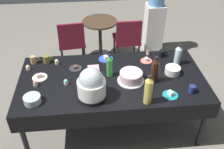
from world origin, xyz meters
TOP-DOWN VIEW (x-y plane):
  - ground at (0.00, 0.00)m, footprint 9.00×9.00m
  - potluck_table at (0.00, 0.00)m, footprint 2.20×1.10m
  - frosted_layer_cake at (0.21, -0.08)m, footprint 0.31×0.31m
  - slow_cooker at (-0.25, -0.32)m, footprint 0.31×0.31m
  - glass_salad_bowl at (-0.87, -0.34)m, footprint 0.18×0.18m
  - ceramic_snack_bowl at (0.74, 0.02)m, footprint 0.18×0.18m
  - dessert_plate_cobalt at (-0.04, 0.41)m, footprint 0.19×0.19m
  - dessert_plate_teal at (0.60, -0.37)m, footprint 0.17×0.17m
  - dessert_plate_cream at (-0.85, 0.09)m, footprint 0.18×0.18m
  - dessert_plate_charcoal at (-0.43, 0.23)m, footprint 0.16×0.16m
  - dessert_plate_coral at (0.48, 0.31)m, footprint 0.15×0.15m
  - cupcake_mint at (-1.01, 0.27)m, footprint 0.05×0.05m
  - cupcake_cocoa at (-0.88, -0.06)m, footprint 0.05×0.05m
  - cupcake_rose at (-0.54, -0.07)m, footprint 0.05×0.05m
  - cupcake_berry at (-0.67, 0.36)m, footprint 0.05×0.05m
  - cupcake_lemon at (0.53, 0.48)m, footprint 0.05×0.05m
  - soda_bottle_ginger_ale at (0.33, -0.45)m, footprint 0.09×0.09m
  - soda_bottle_cola at (0.47, -0.11)m, footprint 0.09×0.09m
  - soda_bottle_water at (0.85, 0.22)m, footprint 0.08×0.08m
  - soda_bottle_lime_soda at (-0.02, 0.05)m, footprint 0.07×0.07m
  - coffee_mug_navy at (0.85, -0.34)m, footprint 0.11×0.07m
  - coffee_mug_olive at (-0.80, 0.41)m, footprint 0.12×0.08m
  - coffee_mug_black at (0.70, 0.41)m, footprint 0.11×0.08m
  - coffee_mug_tan at (-0.97, 0.41)m, footprint 0.12×0.07m
  - paper_napkin_stack at (-0.21, 0.19)m, footprint 0.15×0.15m
  - maroon_chair_left at (-0.54, 1.43)m, footprint 0.48×0.48m
  - maroon_chair_right at (0.40, 1.43)m, footprint 0.45×0.45m
  - round_cafe_table at (-0.05, 1.66)m, footprint 0.60×0.60m
  - water_cooler at (0.95, 1.83)m, footprint 0.32×0.32m

SIDE VIEW (x-z plane):
  - ground at x=0.00m, z-range 0.00..0.00m
  - maroon_chair_left at x=-0.54m, z-range 0.07..0.92m
  - maroon_chair_right at x=0.40m, z-range 0.07..0.92m
  - round_cafe_table at x=-0.05m, z-range 0.14..0.86m
  - water_cooler at x=0.95m, z-range -0.03..1.21m
  - potluck_table at x=0.00m, z-range 0.31..1.06m
  - dessert_plate_charcoal at x=-0.43m, z-range 0.74..0.78m
  - dessert_plate_cobalt at x=-0.04m, z-range 0.74..0.79m
  - paper_napkin_stack at x=-0.21m, z-range 0.75..0.77m
  - dessert_plate_coral at x=0.48m, z-range 0.74..0.79m
  - dessert_plate_cream at x=-0.85m, z-range 0.74..0.79m
  - dessert_plate_teal at x=0.60m, z-range 0.74..0.79m
  - cupcake_mint at x=-1.01m, z-range 0.75..0.82m
  - cupcake_cocoa at x=-0.88m, z-range 0.75..0.82m
  - cupcake_rose at x=-0.54m, z-range 0.75..0.82m
  - cupcake_berry at x=-0.67m, z-range 0.75..0.82m
  - cupcake_lemon at x=0.53m, z-range 0.75..0.82m
  - glass_salad_bowl at x=-0.87m, z-range 0.75..0.83m
  - coffee_mug_navy at x=0.85m, z-range 0.75..0.84m
  - ceramic_snack_bowl at x=0.74m, z-range 0.75..0.84m
  - coffee_mug_black at x=0.70m, z-range 0.75..0.84m
  - coffee_mug_olive at x=-0.80m, z-range 0.75..0.85m
  - coffee_mug_tan at x=-0.97m, z-range 0.75..0.85m
  - frosted_layer_cake at x=0.21m, z-range 0.75..0.87m
  - soda_bottle_water at x=0.85m, z-range 0.74..1.02m
  - soda_bottle_lime_soda at x=-0.02m, z-range 0.74..1.04m
  - soda_bottle_cola at x=0.47m, z-range 0.74..1.07m
  - soda_bottle_ginger_ale at x=0.33m, z-range 0.74..1.09m
  - slow_cooker at x=-0.25m, z-range 0.73..1.10m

